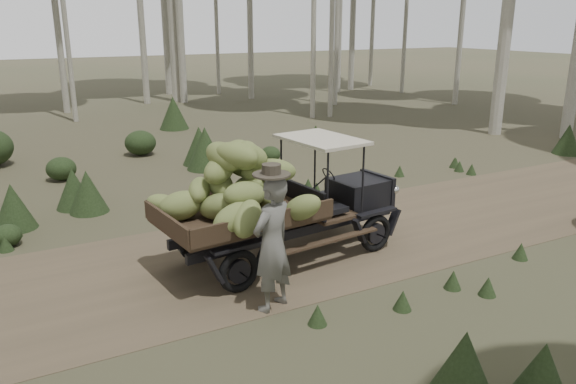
{
  "coord_description": "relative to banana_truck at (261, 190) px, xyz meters",
  "views": [
    {
      "loc": [
        -5.68,
        -8.26,
        3.94
      ],
      "look_at": [
        -1.37,
        -0.26,
        1.17
      ],
      "focal_mm": 35.0,
      "sensor_mm": 36.0,
      "label": 1
    }
  ],
  "objects": [
    {
      "name": "ground",
      "position": [
        1.9,
        0.34,
        -1.3
      ],
      "size": [
        120.0,
        120.0,
        0.0
      ],
      "primitive_type": "plane",
      "color": "#473D2B",
      "rests_on": "ground"
    },
    {
      "name": "dirt_track",
      "position": [
        1.9,
        0.34,
        -1.3
      ],
      "size": [
        70.0,
        4.0,
        0.01
      ],
      "primitive_type": "cube",
      "color": "brown",
      "rests_on": "ground"
    },
    {
      "name": "banana_truck",
      "position": [
        0.0,
        0.0,
        0.0
      ],
      "size": [
        4.62,
        2.37,
        2.22
      ],
      "rotation": [
        0.0,
        0.0,
        0.11
      ],
      "color": "black",
      "rests_on": "ground"
    },
    {
      "name": "farmer",
      "position": [
        -0.55,
        -1.47,
        -0.3
      ],
      "size": [
        0.84,
        0.72,
        2.12
      ],
      "rotation": [
        0.0,
        0.0,
        3.56
      ],
      "color": "#595852",
      "rests_on": "ground"
    },
    {
      "name": "undergrowth",
      "position": [
        0.83,
        0.38,
        -0.78
      ],
      "size": [
        23.51,
        23.49,
        1.29
      ],
      "color": "#233319",
      "rests_on": "ground"
    }
  ]
}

